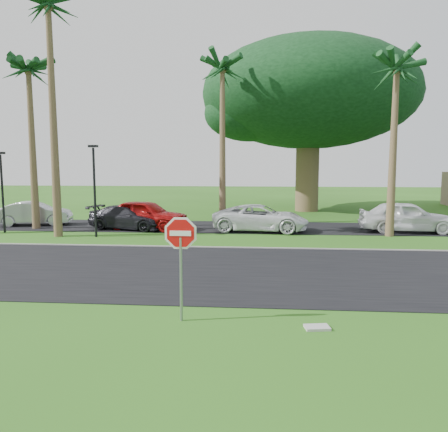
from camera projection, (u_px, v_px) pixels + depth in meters
name	position (u px, v px, depth m)	size (l,w,h in m)	color
ground	(183.00, 285.00, 13.36)	(120.00, 120.00, 0.00)	#265415
road	(193.00, 269.00, 15.34)	(120.00, 8.00, 0.02)	black
parking_strip	(220.00, 227.00, 25.73)	(120.00, 5.00, 0.02)	black
curb	(207.00, 247.00, 19.34)	(120.00, 0.12, 0.06)	gray
stop_sign_near	(181.00, 247.00, 10.14)	(1.05, 0.07, 2.62)	gray
palm_left_mid	(29.00, 73.00, 24.09)	(5.00, 5.00, 10.00)	brown
palm_left_near	(48.00, 10.00, 21.12)	(5.00, 5.00, 12.50)	brown
palm_center	(222.00, 72.00, 26.13)	(5.00, 5.00, 10.50)	brown
palm_right_near	(397.00, 72.00, 21.55)	(5.00, 5.00, 9.50)	brown
canopy_tree	(309.00, 95.00, 33.58)	(16.50, 16.50, 13.12)	brown
streetlight_left	(2.00, 186.00, 23.41)	(0.45, 0.25, 4.34)	black
streetlight_right	(94.00, 185.00, 21.95)	(0.45, 0.25, 4.64)	black
car_silver	(34.00, 214.00, 26.34)	(1.50, 4.30, 1.42)	#B3B7BB
car_red	(145.00, 215.00, 24.73)	(1.96, 4.87, 1.66)	#A20D0D
car_dark	(128.00, 218.00, 24.77)	(1.87, 4.59, 1.33)	black
car_minivan	(261.00, 218.00, 24.02)	(2.41, 5.23, 1.45)	white
car_pickup	(406.00, 217.00, 23.67)	(1.98, 4.93, 1.68)	silver
utility_slab	(317.00, 327.00, 9.83)	(0.55, 0.35, 0.06)	#A8A8A0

